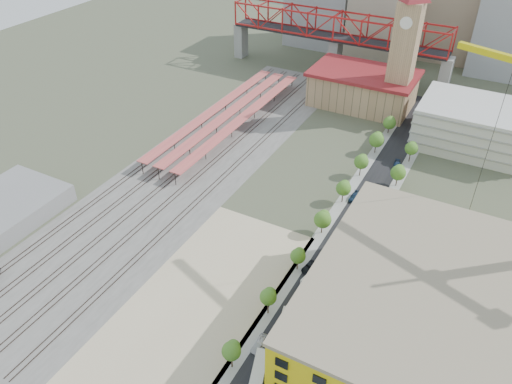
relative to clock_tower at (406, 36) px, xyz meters
The scene contains 29 objects.
ground 85.36m from the clock_tower, 95.71° to the right, with size 400.00×400.00×0.00m, color #474C38.
ballast_strip 81.63m from the clock_tower, 125.15° to the right, with size 36.00×165.00×0.06m, color #605E59.
dirt_lot 115.74m from the clock_tower, 96.14° to the right, with size 28.00×67.00×0.06m, color tan.
street_asphalt 71.48m from the clock_tower, 82.98° to the right, with size 12.00×170.00×0.06m, color black.
sidewalk_west 71.08m from the clock_tower, 87.80° to the right, with size 3.00×170.00×0.04m, color gray.
sidewalk_east 72.31m from the clock_tower, 78.27° to the right, with size 3.00×170.00×0.04m, color gray.
construction_pad 110.41m from the clock_tower, 69.69° to the right, with size 50.00×90.00×0.06m, color gray.
rail_tracks 82.57m from the clock_tower, 126.24° to the right, with size 26.56×160.00×0.18m.
platform_canopies 65.08m from the clock_tower, 144.47° to the right, with size 16.00×80.00×4.12m.
station_hall 25.65m from the clock_tower, behind, with size 38.00×24.00×13.10m.
clock_tower is the anchor object (origin of this frame).
parking_garage 36.81m from the clock_tower, 19.64° to the right, with size 34.00×26.00×14.00m, color silver.
truss_bridge 42.56m from the clock_tower, 142.85° to the left, with size 94.00×9.60×25.60m.
construction_building 107.36m from the clock_tower, 71.22° to the right, with size 44.60×50.60×18.80m.
warehouse 135.13m from the clock_tower, 123.93° to the right, with size 22.00×32.00×5.00m, color gray.
street_trees 80.70m from the clock_tower, 83.91° to the right, with size 15.40×124.40×8.00m.
skyline 62.60m from the clock_tower, 90.49° to the left, with size 133.00×46.00×60.00m.
distant_hills 213.32m from the clock_tower, 78.30° to the left, with size 647.00×264.00×227.00m.
site_trailer_a 122.83m from the clock_tower, 86.17° to the right, with size 2.37×9.01×2.47m, color silver.
site_trailer_b 111.93m from the clock_tower, 85.77° to the right, with size 2.59×9.86×2.70m, color silver.
site_trailer_c 95.07m from the clock_tower, 84.96° to the right, with size 2.68×10.19×2.79m, color silver.
site_trailer_d 85.56m from the clock_tower, 84.33° to the right, with size 2.33×8.87×2.43m, color silver.
car_0 116.58m from the clock_tower, 87.47° to the right, with size 1.78×4.43×1.51m, color silver.
car_1 117.28m from the clock_tower, 87.48° to the right, with size 1.43×4.09×1.35m, color gray.
car_2 93.16m from the clock_tower, 86.77° to the right, with size 2.18×4.73×1.31m, color black.
car_3 63.79m from the clock_tower, 85.00° to the right, with size 2.03×5.00×1.45m, color #1A2E4C.
car_5 112.18m from the clock_tower, 84.19° to the right, with size 1.66×4.77×1.57m, color #939498.
car_6 76.32m from the clock_tower, 81.09° to the right, with size 2.28×4.96×1.38m, color black.
car_7 46.24m from the clock_tower, 72.62° to the right, with size 2.05×5.04×1.46m, color navy.
Camera 1 is at (42.09, -89.05, 82.61)m, focal length 35.00 mm.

